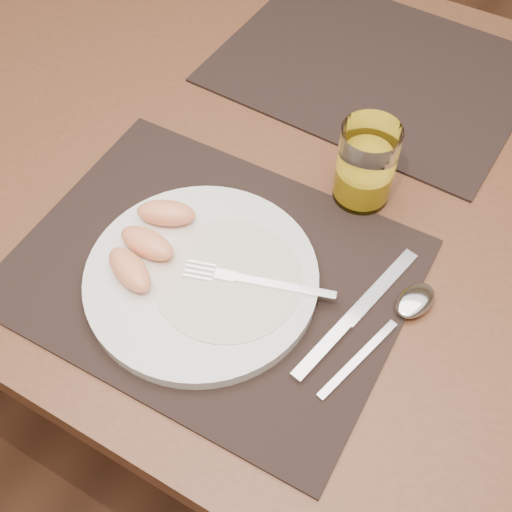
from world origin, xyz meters
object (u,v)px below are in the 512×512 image
(fork, at_px, (246,279))
(juice_glass, at_px, (365,168))
(table, at_px, (310,203))
(plate, at_px, (202,278))
(placemat_near, at_px, (211,271))
(spoon, at_px, (407,309))
(knife, at_px, (347,323))
(placemat_far, at_px, (373,68))

(fork, xyz_separation_m, juice_glass, (0.05, 0.20, 0.03))
(table, relative_size, plate, 5.19)
(placemat_near, relative_size, spoon, 2.37)
(placemat_near, relative_size, knife, 2.06)
(fork, distance_m, juice_glass, 0.21)
(table, xyz_separation_m, placemat_near, (-0.02, -0.22, 0.09))
(placemat_far, relative_size, fork, 2.62)
(placemat_far, distance_m, knife, 0.45)
(juice_glass, bearing_deg, knife, -69.79)
(table, xyz_separation_m, juice_glass, (0.08, -0.02, 0.14))
(placemat_far, bearing_deg, knife, -69.83)
(placemat_far, distance_m, juice_glass, 0.26)
(fork, bearing_deg, spoon, 20.09)
(placemat_near, xyz_separation_m, spoon, (0.22, 0.06, 0.01))
(table, xyz_separation_m, plate, (-0.03, -0.24, 0.10))
(spoon, bearing_deg, table, 141.19)
(table, xyz_separation_m, fork, (0.02, -0.22, 0.11))
(fork, bearing_deg, table, 96.11)
(fork, bearing_deg, placemat_near, 179.30)
(table, height_order, juice_glass, juice_glass)
(knife, distance_m, spoon, 0.07)
(fork, relative_size, juice_glass, 1.56)
(placemat_far, bearing_deg, table, -87.06)
(plate, bearing_deg, placemat_near, 89.82)
(table, relative_size, fork, 8.16)
(fork, relative_size, spoon, 0.90)
(table, distance_m, fork, 0.25)
(table, distance_m, knife, 0.27)
(placemat_near, height_order, spoon, spoon)
(placemat_far, height_order, fork, fork)
(knife, height_order, juice_glass, juice_glass)
(fork, bearing_deg, placemat_far, 94.53)
(spoon, bearing_deg, placemat_near, -164.22)
(table, bearing_deg, plate, -95.99)
(fork, relative_size, knife, 0.79)
(plate, bearing_deg, table, 84.01)
(knife, bearing_deg, fork, -172.97)
(table, distance_m, spoon, 0.27)
(placemat_near, xyz_separation_m, fork, (0.05, -0.00, 0.02))
(juice_glass, bearing_deg, fork, -105.34)
(table, height_order, spoon, spoon)
(fork, distance_m, spoon, 0.18)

